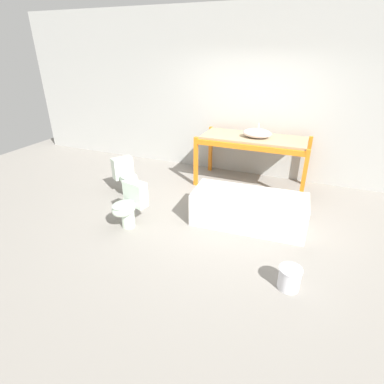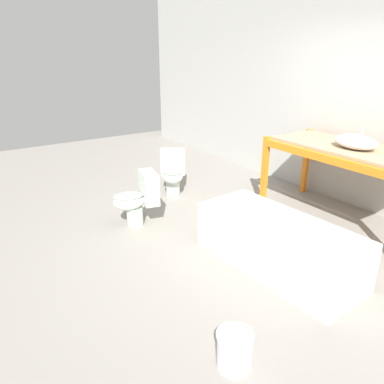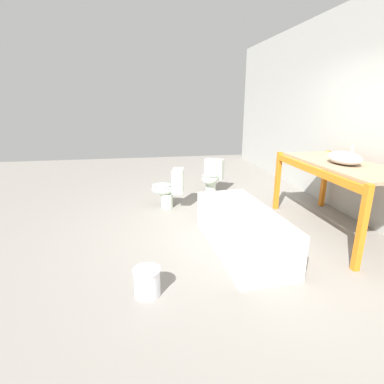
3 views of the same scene
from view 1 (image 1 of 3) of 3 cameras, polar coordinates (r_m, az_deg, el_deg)
ground_plane at (r=4.94m, az=5.15°, el=-4.00°), size 12.00×12.00×0.00m
warehouse_wall_rear at (r=6.24m, az=11.46°, el=17.52°), size 10.80×0.08×3.20m
shelving_rack at (r=5.77m, az=11.59°, el=9.05°), size 2.04×0.92×0.96m
sink_basin at (r=5.66m, az=12.29°, el=10.87°), size 0.52×0.35×0.24m
bathtub_main at (r=4.57m, az=10.75°, el=-2.85°), size 1.70×0.78×0.51m
toilet_near at (r=4.53m, az=-11.88°, el=-2.28°), size 0.44×0.59×0.67m
toilet_far at (r=5.52m, az=-12.39°, el=2.95°), size 0.62×0.56×0.67m
bucket_white at (r=3.63m, az=18.06°, el=-15.25°), size 0.26×0.26×0.27m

